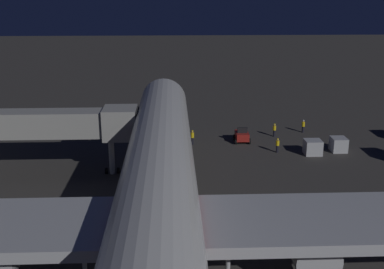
{
  "coord_description": "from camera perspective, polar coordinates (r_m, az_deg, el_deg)",
  "views": [
    {
      "loc": [
        -1.05,
        35.04,
        17.78
      ],
      "look_at": [
        -3.0,
        -11.6,
        3.5
      ],
      "focal_mm": 44.47,
      "sensor_mm": 36.0,
      "label": 1
    }
  ],
  "objects": [
    {
      "name": "ground_crew_near_nose_gear",
      "position": [
        60.59,
        9.85,
        0.61
      ],
      "size": [
        0.4,
        0.4,
        1.69
      ],
      "color": "black",
      "rests_on": "ground_plane"
    },
    {
      "name": "jet_bridge",
      "position": [
        47.96,
        -15.5,
        1.24
      ],
      "size": [
        17.91,
        3.4,
        6.79
      ],
      "color": "#9E9E99",
      "rests_on": "ground_plane"
    },
    {
      "name": "baggage_container_near_belt",
      "position": [
        54.98,
        14.28,
        -1.49
      ],
      "size": [
        1.86,
        1.75,
        1.66
      ],
      "primitive_type": "cube",
      "color": "#B7BABF",
      "rests_on": "ground_plane"
    },
    {
      "name": "ground_crew_by_belt_loader",
      "position": [
        63.08,
        13.19,
        1.05
      ],
      "size": [
        0.4,
        0.4,
        1.69
      ],
      "color": "black",
      "rests_on": "ground_plane"
    },
    {
      "name": "traffic_cone_nose_port",
      "position": [
        59.3,
        -1.18,
        -0.16
      ],
      "size": [
        0.36,
        0.36,
        0.55
      ],
      "primitive_type": "cone",
      "color": "orange",
      "rests_on": "ground_plane"
    },
    {
      "name": "ground_crew_marshaller_fwd",
      "position": [
        56.6,
        0.04,
        -0.26
      ],
      "size": [
        0.4,
        0.4,
        1.77
      ],
      "color": "black",
      "rests_on": "ground_plane"
    },
    {
      "name": "traffic_cone_nose_starboard",
      "position": [
        59.37,
        -5.43,
        -0.22
      ],
      "size": [
        0.36,
        0.36,
        0.55
      ],
      "primitive_type": "cone",
      "color": "orange",
      "rests_on": "ground_plane"
    },
    {
      "name": "ground_plane",
      "position": [
        39.31,
        -3.72,
        -9.92
      ],
      "size": [
        320.0,
        320.0,
        0.0
      ],
      "primitive_type": "plane",
      "color": "#383533"
    },
    {
      "name": "airliner_at_gate",
      "position": [
        26.32,
        -4.48,
        -11.67
      ],
      "size": [
        48.78,
        69.22,
        19.05
      ],
      "color": "silver",
      "rests_on": "ground_plane"
    },
    {
      "name": "baggage_container_mid_row",
      "position": [
        56.85,
        17.16,
        -1.15
      ],
      "size": [
        1.68,
        1.87,
        1.61
      ],
      "primitive_type": "cube",
      "color": "#B7BABF",
      "rests_on": "ground_plane"
    },
    {
      "name": "pushback_tug",
      "position": [
        57.89,
        6.0,
        -0.17
      ],
      "size": [
        1.86,
        2.38,
        1.95
      ],
      "color": "maroon",
      "rests_on": "ground_plane"
    },
    {
      "name": "ground_crew_under_port_wing",
      "position": [
        54.69,
        10.21,
        -1.21
      ],
      "size": [
        0.4,
        0.4,
        1.7
      ],
      "color": "black",
      "rests_on": "ground_plane"
    }
  ]
}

